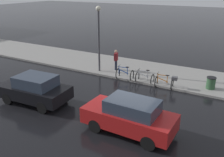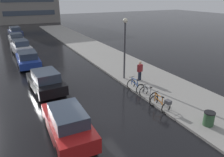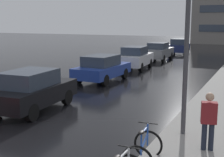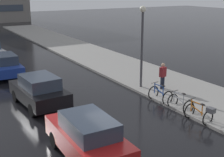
{
  "view_description": "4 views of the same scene",
  "coord_description": "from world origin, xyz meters",
  "px_view_note": "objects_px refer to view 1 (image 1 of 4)",
  "views": [
    {
      "loc": [
        -11.01,
        -4.95,
        6.32
      ],
      "look_at": [
        0.86,
        1.71,
        1.16
      ],
      "focal_mm": 40.0,
      "sensor_mm": 36.0,
      "label": 1
    },
    {
      "loc": [
        -4.28,
        -9.7,
        6.56
      ],
      "look_at": [
        1.6,
        1.74,
        1.58
      ],
      "focal_mm": 35.0,
      "sensor_mm": 36.0,
      "label": 2
    },
    {
      "loc": [
        6.19,
        -4.4,
        3.5
      ],
      "look_at": [
        1.9,
        4.54,
        1.68
      ],
      "focal_mm": 50.0,
      "sensor_mm": 36.0,
      "label": 3
    },
    {
      "loc": [
        -6.44,
        -9.88,
        5.92
      ],
      "look_at": [
        0.82,
        2.35,
        1.75
      ],
      "focal_mm": 50.0,
      "sensor_mm": 36.0,
      "label": 4
    }
  ],
  "objects_px": {
    "pedestrian": "(116,59)",
    "bicycle_nearest": "(166,81)",
    "bicycle_third": "(125,74)",
    "streetlamp": "(99,31)",
    "bicycle_second": "(145,78)",
    "car_red": "(130,116)",
    "car_black": "(35,89)",
    "trash_bin": "(211,84)"
  },
  "relations": [
    {
      "from": "bicycle_nearest",
      "to": "bicycle_third",
      "type": "bearing_deg",
      "value": 87.56
    },
    {
      "from": "bicycle_second",
      "to": "car_red",
      "type": "height_order",
      "value": "car_red"
    },
    {
      "from": "bicycle_second",
      "to": "pedestrian",
      "type": "xyz_separation_m",
      "value": [
        1.23,
        2.89,
        0.56
      ]
    },
    {
      "from": "bicycle_nearest",
      "to": "bicycle_third",
      "type": "xyz_separation_m",
      "value": [
        0.13,
        3.05,
        -0.07
      ]
    },
    {
      "from": "bicycle_second",
      "to": "car_red",
      "type": "bearing_deg",
      "value": -164.15
    },
    {
      "from": "car_black",
      "to": "pedestrian",
      "type": "distance_m",
      "value": 7.14
    },
    {
      "from": "bicycle_nearest",
      "to": "streetlamp",
      "type": "height_order",
      "value": "streetlamp"
    },
    {
      "from": "car_red",
      "to": "car_black",
      "type": "distance_m",
      "value": 5.95
    },
    {
      "from": "car_red",
      "to": "streetlamp",
      "type": "distance_m",
      "value": 8.71
    },
    {
      "from": "bicycle_second",
      "to": "bicycle_nearest",
      "type": "bearing_deg",
      "value": -96.86
    },
    {
      "from": "bicycle_second",
      "to": "streetlamp",
      "type": "xyz_separation_m",
      "value": [
        0.37,
        3.85,
        2.74
      ]
    },
    {
      "from": "bicycle_nearest",
      "to": "bicycle_second",
      "type": "bearing_deg",
      "value": 83.14
    },
    {
      "from": "streetlamp",
      "to": "trash_bin",
      "type": "relative_size",
      "value": 5.47
    },
    {
      "from": "car_red",
      "to": "car_black",
      "type": "xyz_separation_m",
      "value": [
        0.18,
        5.95,
        -0.01
      ]
    },
    {
      "from": "car_black",
      "to": "trash_bin",
      "type": "relative_size",
      "value": 4.55
    },
    {
      "from": "bicycle_third",
      "to": "car_black",
      "type": "height_order",
      "value": "car_black"
    },
    {
      "from": "bicycle_third",
      "to": "trash_bin",
      "type": "xyz_separation_m",
      "value": [
        0.9,
        -5.59,
        0.04
      ]
    },
    {
      "from": "car_red",
      "to": "trash_bin",
      "type": "bearing_deg",
      "value": -19.62
    },
    {
      "from": "bicycle_second",
      "to": "streetlamp",
      "type": "relative_size",
      "value": 0.24
    },
    {
      "from": "trash_bin",
      "to": "bicycle_second",
      "type": "bearing_deg",
      "value": 101.57
    },
    {
      "from": "bicycle_third",
      "to": "bicycle_second",
      "type": "bearing_deg",
      "value": -87.74
    },
    {
      "from": "car_red",
      "to": "pedestrian",
      "type": "relative_size",
      "value": 2.47
    },
    {
      "from": "car_red",
      "to": "car_black",
      "type": "height_order",
      "value": "car_red"
    },
    {
      "from": "car_red",
      "to": "pedestrian",
      "type": "bearing_deg",
      "value": 32.52
    },
    {
      "from": "bicycle_second",
      "to": "trash_bin",
      "type": "distance_m",
      "value": 4.19
    },
    {
      "from": "pedestrian",
      "to": "bicycle_nearest",
      "type": "bearing_deg",
      "value": -107.7
    },
    {
      "from": "bicycle_second",
      "to": "streetlamp",
      "type": "height_order",
      "value": "streetlamp"
    },
    {
      "from": "car_black",
      "to": "trash_bin",
      "type": "bearing_deg",
      "value": -51.7
    },
    {
      "from": "car_black",
      "to": "bicycle_third",
      "type": "bearing_deg",
      "value": -25.96
    },
    {
      "from": "bicycle_third",
      "to": "car_black",
      "type": "distance_m",
      "value": 6.36
    },
    {
      "from": "trash_bin",
      "to": "pedestrian",
      "type": "bearing_deg",
      "value": 86.79
    },
    {
      "from": "bicycle_second",
      "to": "pedestrian",
      "type": "height_order",
      "value": "pedestrian"
    },
    {
      "from": "bicycle_second",
      "to": "car_red",
      "type": "relative_size",
      "value": 0.28
    },
    {
      "from": "bicycle_nearest",
      "to": "car_black",
      "type": "bearing_deg",
      "value": 133.76
    },
    {
      "from": "bicycle_nearest",
      "to": "bicycle_third",
      "type": "relative_size",
      "value": 1.17
    },
    {
      "from": "bicycle_third",
      "to": "bicycle_nearest",
      "type": "bearing_deg",
      "value": -92.44
    },
    {
      "from": "bicycle_nearest",
      "to": "bicycle_second",
      "type": "xyz_separation_m",
      "value": [
        0.19,
        1.56,
        -0.08
      ]
    },
    {
      "from": "bicycle_nearest",
      "to": "car_red",
      "type": "relative_size",
      "value": 0.33
    },
    {
      "from": "bicycle_third",
      "to": "car_red",
      "type": "relative_size",
      "value": 0.28
    },
    {
      "from": "bicycle_third",
      "to": "streetlamp",
      "type": "relative_size",
      "value": 0.24
    },
    {
      "from": "car_red",
      "to": "pedestrian",
      "type": "xyz_separation_m",
      "value": [
        7.18,
        4.58,
        0.13
      ]
    },
    {
      "from": "car_red",
      "to": "streetlamp",
      "type": "height_order",
      "value": "streetlamp"
    }
  ]
}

